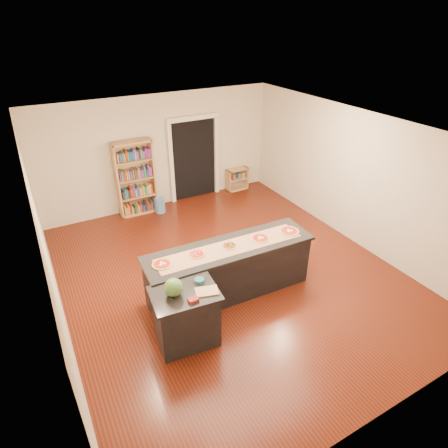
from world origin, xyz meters
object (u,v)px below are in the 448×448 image
kitchen_island (230,270)px  side_counter (186,317)px  bookshelf (135,179)px  low_shelf (237,179)px  waste_bin (160,205)px  watermelon (174,287)px

kitchen_island → side_counter: bearing=-146.6°
kitchen_island → bookshelf: bookshelf is taller
low_shelf → waste_bin: bearing=-173.8°
watermelon → waste_bin: bearing=73.1°
waste_bin → watermelon: watermelon is taller
kitchen_island → low_shelf: size_ratio=4.77×
waste_bin → side_counter: bearing=-104.9°
side_counter → watermelon: bearing=175.1°
bookshelf → watermelon: (-0.80, -4.44, 0.16)m
kitchen_island → bookshelf: bearing=99.4°
kitchen_island → bookshelf: (-0.48, 3.78, 0.43)m
kitchen_island → side_counter: size_ratio=3.10×
kitchen_island → watermelon: 1.56m
bookshelf → waste_bin: (0.47, -0.23, -0.74)m
kitchen_island → side_counter: (-1.13, -0.69, -0.01)m
low_shelf → waste_bin: 2.43m
bookshelf → watermelon: 4.52m
bookshelf → watermelon: size_ratio=6.88×
kitchen_island → watermelon: size_ratio=11.08×
bookshelf → side_counter: bearing=-98.3°
side_counter → watermelon: watermelon is taller
side_counter → kitchen_island: bearing=37.2°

